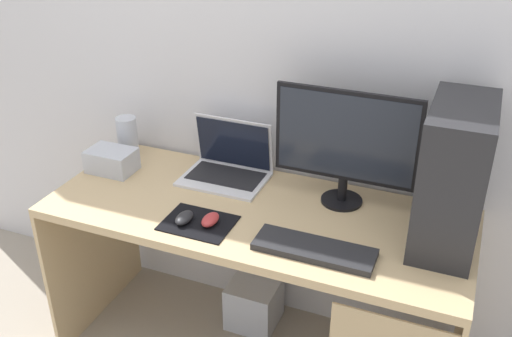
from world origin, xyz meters
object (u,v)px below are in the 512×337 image
at_px(mouse_right, 184,218).
at_px(projector, 112,160).
at_px(monitor, 346,143).
at_px(speaker, 127,137).
at_px(subwoofer, 254,303).
at_px(keyboard, 314,249).
at_px(pc_tower, 453,176).
at_px(laptop, 227,166).
at_px(mouse_left, 210,220).

bearing_deg(mouse_right, projector, 152.91).
relative_size(monitor, projector, 2.74).
distance_m(speaker, subwoofer, 0.97).
height_order(speaker, keyboard, speaker).
bearing_deg(pc_tower, speaker, 173.78).
distance_m(speaker, mouse_right, 0.66).
height_order(laptop, subwoofer, laptop).
bearing_deg(monitor, mouse_left, -140.49).
height_order(mouse_right, subwoofer, mouse_right).
height_order(pc_tower, monitor, pc_tower).
bearing_deg(projector, pc_tower, 0.27).
bearing_deg(mouse_right, speaker, 141.11).
xyz_separation_m(pc_tower, mouse_right, (-0.90, -0.26, -0.23)).
xyz_separation_m(speaker, mouse_right, (0.51, -0.41, -0.07)).
bearing_deg(subwoofer, keyboard, -44.65).
bearing_deg(speaker, subwoofer, -2.80).
bearing_deg(laptop, pc_tower, -8.30).
height_order(monitor, keyboard, monitor).
relative_size(projector, keyboard, 0.48).
xyz_separation_m(keyboard, subwoofer, (-0.38, 0.37, -0.66)).
bearing_deg(pc_tower, projector, -179.73).
distance_m(monitor, keyboard, 0.43).
relative_size(speaker, mouse_right, 1.90).
xyz_separation_m(laptop, mouse_right, (0.00, -0.39, -0.03)).
bearing_deg(mouse_left, laptop, 104.91).
bearing_deg(projector, keyboard, -13.88).
xyz_separation_m(laptop, projector, (-0.49, -0.14, -0.00)).
distance_m(pc_tower, keyboard, 0.53).
relative_size(pc_tower, laptop, 1.45).
height_order(monitor, laptop, monitor).
xyz_separation_m(pc_tower, laptop, (-0.90, 0.13, -0.21)).
distance_m(laptop, mouse_right, 0.39).
bearing_deg(keyboard, pc_tower, 32.16).
bearing_deg(projector, mouse_right, -27.09).
bearing_deg(projector, laptop, 15.89).
height_order(laptop, mouse_left, laptop).
height_order(mouse_left, mouse_right, same).
xyz_separation_m(pc_tower, subwoofer, (-0.78, 0.12, -0.90)).
height_order(pc_tower, mouse_left, pc_tower).
bearing_deg(laptop, projector, -164.11).
xyz_separation_m(monitor, subwoofer, (-0.38, 0.02, -0.91)).
relative_size(projector, subwoofer, 0.89).
height_order(speaker, mouse_right, speaker).
bearing_deg(mouse_left, speaker, 147.47).
relative_size(monitor, keyboard, 1.30).
relative_size(pc_tower, subwoofer, 2.27).
xyz_separation_m(mouse_left, subwoofer, (0.03, 0.35, -0.67)).
relative_size(pc_tower, keyboard, 1.21).
bearing_deg(subwoofer, speaker, 177.20).
height_order(pc_tower, speaker, pc_tower).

